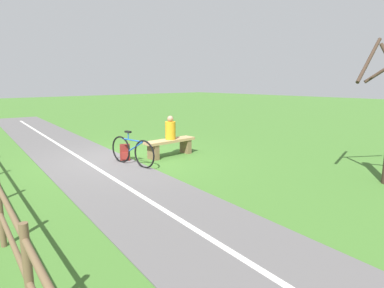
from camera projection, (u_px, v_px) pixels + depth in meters
The scene contains 7 objects.
ground_plane at pixel (126, 159), 9.52m from camera, with size 80.00×80.00×0.00m, color #3D6B28.
paved_path at pixel (169, 214), 5.59m from camera, with size 2.36×36.00×0.02m, color #565454.
path_centre_line at pixel (169, 213), 5.59m from camera, with size 0.10×32.00×0.00m, color silver.
bench at pixel (170, 145), 9.85m from camera, with size 1.69×0.47×0.51m.
person_seated at pixel (170, 129), 9.78m from camera, with size 0.32×0.32×0.71m.
bicycle at pixel (132, 151), 8.74m from camera, with size 0.31×1.69×0.93m.
backpack at pixel (125, 153), 9.29m from camera, with size 0.32×0.31×0.47m.
Camera 1 is at (4.72, 8.20, 2.24)m, focal length 30.58 mm.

